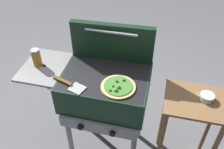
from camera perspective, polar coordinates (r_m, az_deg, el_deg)
ground_plane at (r=2.48m, az=-1.17°, el=-16.12°), size 8.00×8.00×0.00m
grill at (r=1.89m, az=-1.92°, el=-3.54°), size 0.96×0.53×0.90m
grill_lid_open at (r=1.87m, az=0.06°, el=7.47°), size 0.63×0.09×0.30m
pizza_veggie at (r=1.70m, az=1.41°, el=-2.77°), size 0.24×0.24×0.04m
sauce_jar at (r=1.93m, az=-17.00°, el=3.68°), size 0.07×0.07×0.14m
spatula at (r=1.74m, az=-9.96°, el=-2.17°), size 0.26×0.14×0.02m
prep_table at (r=2.02m, az=17.38°, el=-10.24°), size 0.44×0.36×0.81m
topping_bowl_near at (r=1.86m, az=20.95°, el=-4.91°), size 0.10×0.10×0.04m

